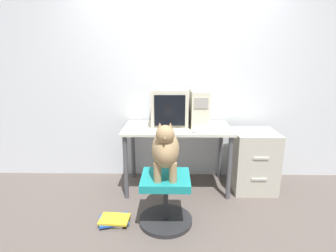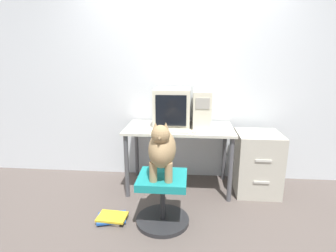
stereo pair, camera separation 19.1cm
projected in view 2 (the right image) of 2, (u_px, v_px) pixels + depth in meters
The scene contains 11 objects.
ground_plane at pixel (177, 201), 2.93m from camera, with size 12.00×12.00×0.00m, color #564C47.
wall_back at pixel (181, 79), 3.30m from camera, with size 8.00×0.05×2.60m.
desk at pixel (179, 136), 3.08m from camera, with size 1.25×0.65×0.77m.
crt_monitor at pixel (172, 107), 3.09m from camera, with size 0.42×0.44×0.44m.
pc_tower at pixel (202, 108), 3.06m from camera, with size 0.20×0.46×0.42m.
keyboard at pixel (169, 131), 2.84m from camera, with size 0.43×0.15×0.03m.
computer_mouse at pixel (195, 132), 2.81m from camera, with size 0.06×0.05×0.03m.
office_chair at pixel (163, 198), 2.49m from camera, with size 0.51×0.51×0.49m.
dog at pixel (162, 148), 2.35m from camera, with size 0.25×0.46×0.54m.
filing_cabinet at pixel (257, 163), 3.07m from camera, with size 0.49×0.52×0.72m.
book_stack_floor at pixel (112, 218), 2.56m from camera, with size 0.31×0.26×0.06m.
Camera 2 is at (0.13, -2.63, 1.54)m, focal length 28.00 mm.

